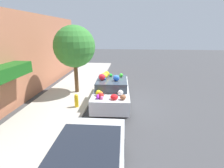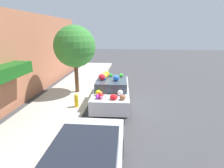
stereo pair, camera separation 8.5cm
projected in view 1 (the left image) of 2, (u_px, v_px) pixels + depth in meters
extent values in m
plane|color=#424244|center=(110.00, 103.00, 9.81)|extent=(60.00, 60.00, 0.00)
cube|color=#B2ADA3|center=(63.00, 101.00, 10.03)|extent=(24.00, 3.20, 0.12)
cube|color=#B26B4C|center=(19.00, 58.00, 9.52)|extent=(18.00, 0.30, 4.95)
cylinder|color=brown|center=(76.00, 77.00, 11.04)|extent=(0.24, 0.24, 2.00)
sphere|color=#388433|center=(74.00, 47.00, 10.49)|extent=(2.51, 2.51, 2.51)
cylinder|color=gold|center=(76.00, 102.00, 9.01)|extent=(0.20, 0.20, 0.55)
sphere|color=gold|center=(76.00, 96.00, 8.92)|extent=(0.18, 0.18, 0.18)
cube|color=silver|center=(112.00, 92.00, 9.60)|extent=(4.55, 1.97, 0.68)
cube|color=#333D47|center=(112.00, 83.00, 9.26)|extent=(2.08, 1.65, 0.46)
cylinder|color=black|center=(100.00, 90.00, 11.07)|extent=(0.66, 0.21, 0.65)
cylinder|color=black|center=(126.00, 90.00, 10.99)|extent=(0.66, 0.21, 0.65)
cylinder|color=black|center=(94.00, 108.00, 8.41)|extent=(0.66, 0.21, 0.65)
cylinder|color=black|center=(128.00, 109.00, 8.34)|extent=(0.66, 0.21, 0.65)
sphere|color=orange|center=(107.00, 74.00, 9.67)|extent=(0.41, 0.41, 0.30)
sphere|color=orange|center=(100.00, 94.00, 8.06)|extent=(0.30, 0.30, 0.24)
sphere|color=red|center=(121.00, 77.00, 10.91)|extent=(0.33, 0.33, 0.30)
sphere|color=white|center=(120.00, 93.00, 8.16)|extent=(0.30, 0.30, 0.26)
ellipsoid|color=pink|center=(109.00, 80.00, 10.57)|extent=(0.15, 0.18, 0.09)
sphere|color=pink|center=(106.00, 74.00, 9.88)|extent=(0.24, 0.24, 0.20)
sphere|color=pink|center=(102.00, 98.00, 7.70)|extent=(0.16, 0.16, 0.15)
sphere|color=green|center=(121.00, 75.00, 9.60)|extent=(0.28, 0.28, 0.20)
sphere|color=green|center=(111.00, 75.00, 9.68)|extent=(0.22, 0.22, 0.17)
ellipsoid|color=#975939|center=(123.00, 97.00, 7.66)|extent=(0.39, 0.38, 0.23)
ellipsoid|color=blue|center=(105.00, 79.00, 9.07)|extent=(0.21, 0.19, 0.12)
ellipsoid|color=green|center=(124.00, 78.00, 10.89)|extent=(0.30, 0.29, 0.15)
sphere|color=red|center=(102.00, 77.00, 8.98)|extent=(0.46, 0.46, 0.34)
ellipsoid|color=purple|center=(98.00, 97.00, 7.76)|extent=(0.28, 0.17, 0.20)
sphere|color=red|center=(101.00, 96.00, 7.81)|extent=(0.29, 0.29, 0.25)
ellipsoid|color=red|center=(114.00, 97.00, 7.69)|extent=(0.46, 0.47, 0.22)
sphere|color=yellow|center=(104.00, 76.00, 9.23)|extent=(0.42, 0.42, 0.33)
sphere|color=purple|center=(115.00, 79.00, 8.89)|extent=(0.28, 0.28, 0.22)
ellipsoid|color=blue|center=(116.00, 78.00, 8.82)|extent=(0.24, 0.31, 0.30)
sphere|color=yellow|center=(98.00, 93.00, 8.14)|extent=(0.34, 0.34, 0.26)
cube|color=#1E232D|center=(86.00, 154.00, 4.04)|extent=(1.85, 1.58, 0.48)
cylinder|color=black|center=(73.00, 146.00, 5.70)|extent=(0.61, 0.19, 0.61)
cylinder|color=black|center=(122.00, 148.00, 5.58)|extent=(0.61, 0.19, 0.61)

